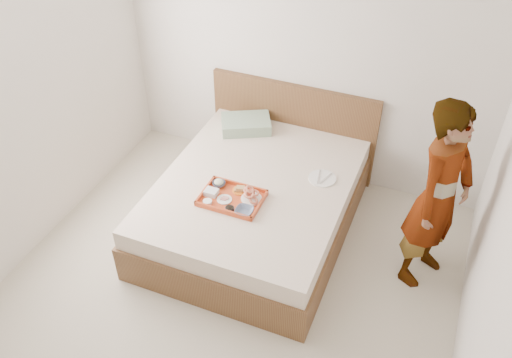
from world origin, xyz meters
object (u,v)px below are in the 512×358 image
Objects in this scene: dinner_plate at (322,178)px; person at (439,197)px; tray at (232,198)px; bed at (255,205)px.

person reaches higher than dinner_plate.
tray is 0.31× the size of person.
tray is at bearing -106.48° from bed.
person reaches higher than bed.
tray is at bearing 126.21° from person.
dinner_plate is at bearing 101.53° from person.
tray is 0.81m from dinner_plate.
dinner_plate is 0.15× the size of person.
tray is 2.11× the size of dinner_plate.
tray reaches higher than dinner_plate.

